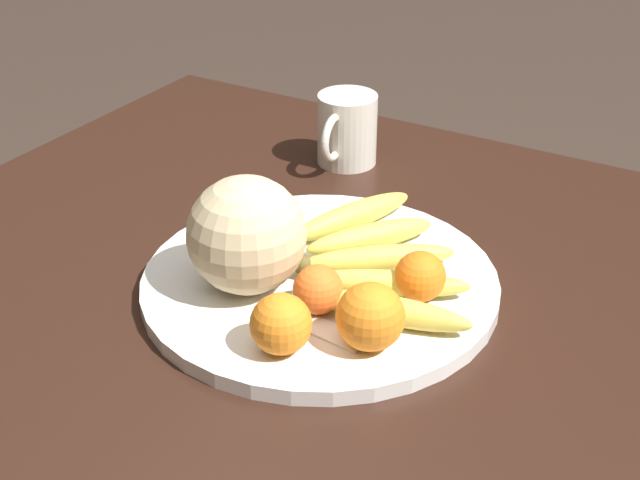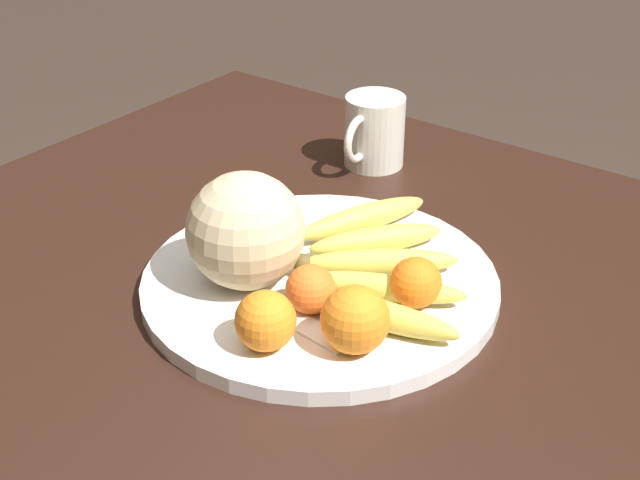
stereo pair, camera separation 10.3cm
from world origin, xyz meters
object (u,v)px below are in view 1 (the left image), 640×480
Objects in this scene: fruit_bowl at (320,282)px; orange_front_left at (420,276)px; orange_front_right at (318,290)px; orange_back_left at (281,324)px; banana_bunch at (372,257)px; melon at (247,235)px; produce_tag at (327,331)px; ceramic_mug at (346,130)px; kitchen_table at (327,369)px; orange_mid_center at (370,317)px.

orange_front_left is (-0.12, -0.02, 0.04)m from fruit_bowl.
orange_back_left reaches higher than orange_front_right.
orange_front_right is (-0.03, 0.06, 0.04)m from fruit_bowl.
orange_front_left is (-0.07, 0.03, 0.01)m from banana_bunch.
melon is 0.14m from produce_tag.
orange_front_left reaches higher than fruit_bowl.
fruit_bowl is 4.46× the size of produce_tag.
banana_bunch is at bearing 124.05° from ceramic_mug.
fruit_bowl is 0.11m from melon.
produce_tag is at bearing 119.48° from kitchen_table.
kitchen_table is 9.03× the size of melon.
orange_front_left is at bearing -117.51° from orange_back_left.
melon is at bearing -1.67° from orange_front_right.
ceramic_mug reaches higher than banana_bunch.
fruit_bowl is at bearing -61.48° from orange_front_right.
melon is at bearing -9.97° from orange_mid_center.
melon is 0.13m from orange_back_left.
melon reaches higher than produce_tag.
melon is 1.04× the size of ceramic_mug.
banana_bunch is 0.15m from orange_mid_center.
orange_back_left reaches higher than produce_tag.
banana_bunch is at bearing -20.02° from orange_front_left.
fruit_bowl is at bearing 8.11° from orange_front_left.
orange_front_left is 0.13m from produce_tag.
orange_mid_center is (-0.17, 0.03, -0.03)m from melon.
ceramic_mug is at bearing -49.44° from orange_front_left.
fruit_bowl is 7.26× the size of orange_front_left.
ceramic_mug reaches higher than fruit_bowl.
orange_mid_center is at bearing 85.99° from orange_front_left.
orange_mid_center is 0.56× the size of ceramic_mug.
ceramic_mug is (0.15, -0.33, 0.04)m from fruit_bowl.
orange_mid_center is 0.49m from ceramic_mug.
orange_front_right is (0.09, 0.08, -0.00)m from orange_front_left.
orange_front_right is at bearing 42.59° from orange_front_left.
orange_front_left is at bearing -159.79° from kitchen_table.
ceramic_mug reaches higher than produce_tag.
orange_front_right reaches higher than fruit_bowl.
ceramic_mug reaches higher than orange_front_right.
fruit_bowl is 1.44× the size of banana_bunch.
produce_tag is (-0.03, -0.05, -0.03)m from orange_back_left.
orange_mid_center is at bearing -102.92° from banana_bunch.
banana_bunch is at bearing -92.85° from orange_back_left.
orange_front_right is 0.08m from orange_mid_center.
fruit_bowl is 0.07m from banana_bunch.
kitchen_table is 0.14m from produce_tag.
kitchen_table is 0.15m from banana_bunch.
orange_back_left is 0.50× the size of ceramic_mug.
orange_front_right is (-0.01, 0.04, 0.14)m from kitchen_table.
kitchen_table is 18.97× the size of orange_back_left.
banana_bunch is 0.19m from orange_back_left.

